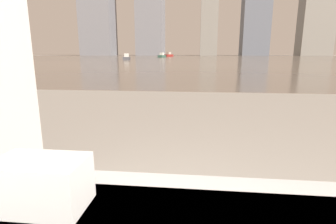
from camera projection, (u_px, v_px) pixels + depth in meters
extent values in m
cube|color=white|center=(43.00, 201.00, 0.83)|extent=(0.28, 0.17, 0.04)
cube|color=white|center=(42.00, 189.00, 0.83)|extent=(0.28, 0.17, 0.04)
cube|color=white|center=(41.00, 178.00, 0.82)|extent=(0.28, 0.17, 0.04)
cube|color=white|center=(39.00, 166.00, 0.81)|extent=(0.28, 0.17, 0.04)
cube|color=gray|center=(196.00, 58.00, 60.34)|extent=(180.00, 110.00, 0.01)
cube|color=#4C4C51|center=(127.00, 58.00, 40.66)|extent=(1.24, 2.68, 0.45)
cube|color=silver|center=(127.00, 55.00, 40.55)|extent=(0.77, 1.05, 0.52)
cube|color=#335647|center=(162.00, 56.00, 65.61)|extent=(1.78, 3.26, 0.54)
cube|color=silver|center=(162.00, 54.00, 65.48)|extent=(1.03, 1.31, 0.62)
cube|color=maroon|center=(169.00, 56.00, 79.46)|extent=(2.68, 3.84, 0.64)
cube|color=#B2A893|center=(169.00, 53.00, 79.31)|extent=(1.40, 1.63, 0.73)
cube|color=#2D2D33|center=(17.00, 56.00, 59.20)|extent=(3.16, 4.22, 0.71)
cube|color=#B2A893|center=(17.00, 53.00, 59.03)|extent=(1.61, 1.82, 0.81)
cube|color=slate|center=(150.00, 2.00, 111.91)|extent=(11.52, 11.42, 44.47)
cube|color=gray|center=(318.00, 5.00, 105.17)|extent=(12.49, 8.26, 40.20)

